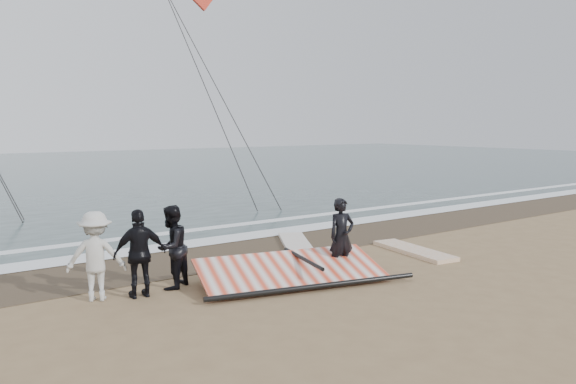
{
  "coord_description": "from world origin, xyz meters",
  "views": [
    {
      "loc": [
        -7.44,
        -7.33,
        3.13
      ],
      "look_at": [
        0.02,
        3.0,
        1.6
      ],
      "focal_mm": 35.0,
      "sensor_mm": 36.0,
      "label": 1
    }
  ],
  "objects_px": {
    "man_main": "(342,236)",
    "sail_rig": "(284,272)",
    "board_white": "(414,251)",
    "board_cream": "(296,243)"
  },
  "relations": [
    {
      "from": "board_cream",
      "to": "sail_rig",
      "type": "height_order",
      "value": "sail_rig"
    },
    {
      "from": "man_main",
      "to": "sail_rig",
      "type": "relative_size",
      "value": 0.38
    },
    {
      "from": "man_main",
      "to": "board_cream",
      "type": "distance_m",
      "value": 3.02
    },
    {
      "from": "man_main",
      "to": "sail_rig",
      "type": "bearing_deg",
      "value": -179.48
    },
    {
      "from": "board_white",
      "to": "board_cream",
      "type": "height_order",
      "value": "board_cream"
    },
    {
      "from": "man_main",
      "to": "board_white",
      "type": "bearing_deg",
      "value": 17.85
    },
    {
      "from": "board_white",
      "to": "board_cream",
      "type": "bearing_deg",
      "value": 137.0
    },
    {
      "from": "board_cream",
      "to": "man_main",
      "type": "bearing_deg",
      "value": -78.35
    },
    {
      "from": "man_main",
      "to": "sail_rig",
      "type": "height_order",
      "value": "man_main"
    },
    {
      "from": "man_main",
      "to": "board_white",
      "type": "relative_size",
      "value": 0.66
    }
  ]
}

